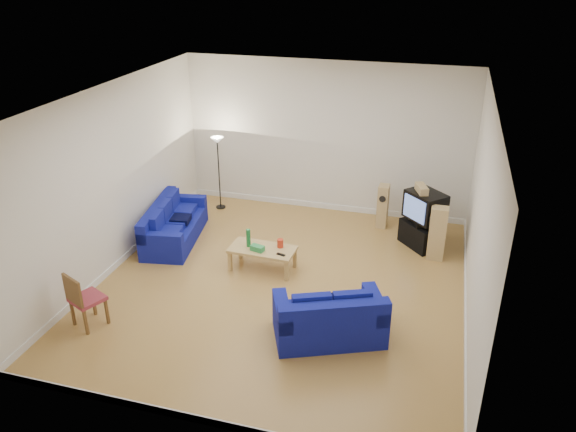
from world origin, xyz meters
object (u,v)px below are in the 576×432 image
(sofa_loveseat, at_px, (330,321))
(television, at_px, (425,206))
(tv_stand, at_px, (419,235))
(coffee_table, at_px, (262,251))
(sofa_three_seat, at_px, (172,227))

(sofa_loveseat, distance_m, television, 3.50)
(tv_stand, relative_size, television, 0.90)
(coffee_table, relative_size, tv_stand, 1.52)
(sofa_three_seat, height_order, television, television)
(coffee_table, distance_m, television, 3.16)
(sofa_three_seat, xyz_separation_m, sofa_loveseat, (3.58, -2.19, 0.02))
(sofa_loveseat, bearing_deg, television, 48.38)
(coffee_table, xyz_separation_m, television, (2.64, 1.67, 0.47))
(sofa_three_seat, relative_size, coffee_table, 1.73)
(sofa_three_seat, relative_size, sofa_loveseat, 1.14)
(sofa_three_seat, relative_size, tv_stand, 2.62)
(coffee_table, xyz_separation_m, tv_stand, (2.60, 1.64, -0.13))
(sofa_three_seat, xyz_separation_m, coffee_table, (2.04, -0.58, 0.09))
(sofa_three_seat, distance_m, coffee_table, 2.12)
(tv_stand, height_order, television, television)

